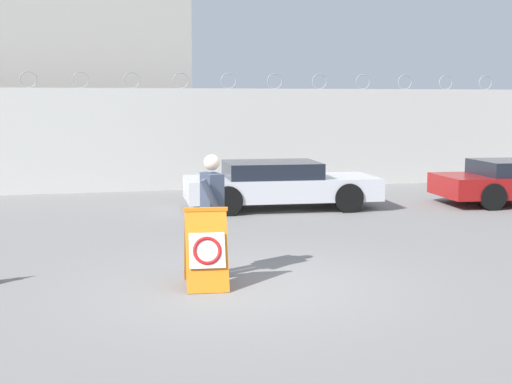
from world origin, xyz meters
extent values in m
plane|color=gray|center=(0.00, 0.00, 0.00)|extent=(90.00, 90.00, 0.00)
cube|color=silver|center=(0.00, 11.15, 1.48)|extent=(36.00, 0.30, 2.95)
torus|color=gray|center=(-3.52, 11.15, 3.17)|extent=(0.47, 0.03, 0.47)
torus|color=gray|center=(-2.11, 11.15, 3.17)|extent=(0.47, 0.03, 0.47)
torus|color=gray|center=(-0.70, 11.15, 3.17)|extent=(0.47, 0.03, 0.47)
torus|color=gray|center=(0.70, 11.15, 3.17)|extent=(0.47, 0.03, 0.47)
torus|color=gray|center=(2.11, 11.15, 3.17)|extent=(0.47, 0.03, 0.47)
torus|color=gray|center=(3.52, 11.15, 3.17)|extent=(0.47, 0.03, 0.47)
torus|color=gray|center=(4.93, 11.15, 3.17)|extent=(0.47, 0.03, 0.47)
torus|color=gray|center=(6.34, 11.15, 3.17)|extent=(0.47, 0.03, 0.47)
torus|color=gray|center=(7.74, 11.15, 3.17)|extent=(0.47, 0.03, 0.47)
torus|color=gray|center=(9.15, 11.15, 3.17)|extent=(0.47, 0.03, 0.47)
torus|color=gray|center=(10.56, 11.15, 3.17)|extent=(0.47, 0.03, 0.47)
cube|color=#B2ADA3|center=(-2.97, 16.86, 3.35)|extent=(8.56, 7.87, 6.69)
cube|color=orange|center=(-0.52, -0.10, 0.54)|extent=(0.62, 0.49, 1.09)
cube|color=orange|center=(-0.49, 0.31, 0.54)|extent=(0.62, 0.49, 1.09)
cube|color=orange|center=(-0.50, 0.11, 1.09)|extent=(0.62, 0.12, 0.05)
cube|color=white|center=(-0.53, -0.14, 0.56)|extent=(0.51, 0.24, 0.47)
torus|color=red|center=(-0.53, -0.15, 0.56)|extent=(0.41, 0.22, 0.39)
cylinder|color=black|center=(-0.32, 0.76, 0.43)|extent=(0.15, 0.15, 0.87)
cylinder|color=black|center=(-0.29, 0.58, 0.43)|extent=(0.15, 0.15, 0.87)
cube|color=#384256|center=(-0.31, 0.67, 1.20)|extent=(0.30, 0.48, 0.67)
sphere|color=beige|center=(-0.31, 0.67, 1.70)|extent=(0.24, 0.24, 0.24)
cylinder|color=#384256|center=(-0.35, 0.95, 1.22)|extent=(0.09, 0.09, 0.64)
cylinder|color=#384256|center=(-0.36, 0.38, 1.19)|extent=(0.36, 0.15, 0.61)
cylinder|color=black|center=(3.99, 7.67, 0.34)|extent=(0.70, 0.24, 0.69)
cylinder|color=black|center=(3.88, 5.89, 0.34)|extent=(0.70, 0.24, 0.69)
cylinder|color=black|center=(1.14, 7.85, 0.34)|extent=(0.70, 0.24, 0.69)
cylinder|color=black|center=(1.03, 6.07, 0.34)|extent=(0.70, 0.24, 0.69)
cube|color=silver|center=(2.51, 6.87, 0.50)|extent=(4.72, 2.19, 0.53)
cube|color=black|center=(2.28, 6.89, 0.95)|extent=(2.32, 1.85, 0.37)
cylinder|color=black|center=(7.47, 7.13, 0.33)|extent=(0.66, 0.25, 0.65)
cylinder|color=black|center=(7.33, 5.38, 0.33)|extent=(0.66, 0.25, 0.65)
camera|label=1|loc=(-2.17, -9.60, 2.60)|focal=50.00mm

